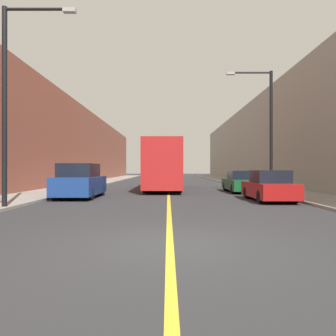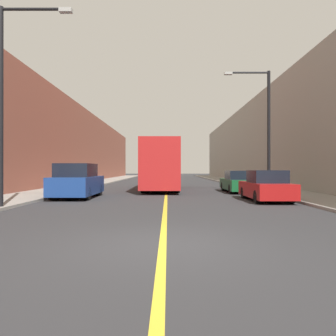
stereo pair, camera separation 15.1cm
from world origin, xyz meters
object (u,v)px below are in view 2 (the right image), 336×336
object	(u,v)px
car_right_mid	(240,182)
car_right_near	(268,187)
bus	(163,165)
parked_suv_left	(79,182)
street_lamp_left	(9,92)
street_lamp_right	(266,122)

from	to	relation	value
car_right_mid	car_right_near	bearing A→B (deg)	-89.34
bus	parked_suv_left	size ratio (longest dim) A/B	2.46
bus	car_right_near	xyz separation A→B (m)	(5.40, -8.82, -1.20)
street_lamp_left	street_lamp_right	world-z (taller)	street_lamp_left
car_right_near	street_lamp_left	bearing A→B (deg)	-162.89
street_lamp_right	bus	bearing A→B (deg)	145.75
car_right_mid	street_lamp_left	world-z (taller)	street_lamp_left
bus	street_lamp_left	size ratio (longest dim) A/B	1.42
street_lamp_left	street_lamp_right	bearing A→B (deg)	32.01
bus	car_right_near	distance (m)	10.41
parked_suv_left	bus	bearing A→B (deg)	57.97
car_right_mid	street_lamp_right	world-z (taller)	street_lamp_right
car_right_near	street_lamp_right	distance (m)	5.90
bus	parked_suv_left	bearing A→B (deg)	-122.03
bus	car_right_mid	xyz separation A→B (m)	(5.33, -2.83, -1.22)
parked_suv_left	street_lamp_right	size ratio (longest dim) A/B	0.59
parked_suv_left	street_lamp_right	bearing A→B (deg)	13.47
car_right_mid	street_lamp_left	size ratio (longest dim) A/B	0.59
car_right_near	car_right_mid	xyz separation A→B (m)	(-0.07, 5.99, -0.02)
bus	street_lamp_right	xyz separation A→B (m)	(6.61, -4.50, 2.64)
parked_suv_left	car_right_near	world-z (taller)	parked_suv_left
parked_suv_left	car_right_near	distance (m)	10.02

